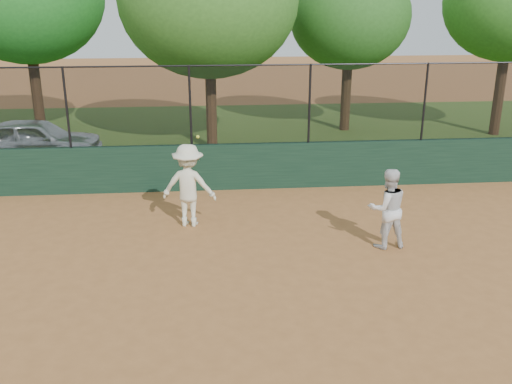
{
  "coord_description": "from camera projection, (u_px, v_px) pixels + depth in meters",
  "views": [
    {
      "loc": [
        -0.13,
        -8.16,
        4.78
      ],
      "look_at": [
        0.8,
        2.2,
        1.2
      ],
      "focal_mm": 40.0,
      "sensor_mm": 36.0,
      "label": 1
    }
  ],
  "objects": [
    {
      "name": "back_wall",
      "position": [
        212.0,
        167.0,
        14.71
      ],
      "size": [
        26.0,
        0.2,
        1.2
      ],
      "primitive_type": "cube",
      "color": "#183523",
      "rests_on": "ground"
    },
    {
      "name": "player_main",
      "position": [
        189.0,
        186.0,
        12.29
      ],
      "size": [
        1.29,
        0.9,
        2.07
      ],
      "color": "beige",
      "rests_on": "ground"
    },
    {
      "name": "player_second",
      "position": [
        387.0,
        208.0,
        11.24
      ],
      "size": [
        0.84,
        0.68,
        1.63
      ],
      "primitive_type": "imported",
      "rotation": [
        0.0,
        0.0,
        3.23
      ],
      "color": "silver",
      "rests_on": "ground"
    },
    {
      "name": "tree_3",
      "position": [
        350.0,
        17.0,
        20.2
      ],
      "size": [
        4.32,
        3.93,
        5.97
      ],
      "color": "#3E2914",
      "rests_on": "ground"
    },
    {
      "name": "tree_4",
      "position": [
        512.0,
        3.0,
        19.32
      ],
      "size": [
        4.6,
        4.19,
        6.57
      ],
      "color": "#402917",
      "rests_on": "ground"
    },
    {
      "name": "fence_assembly",
      "position": [
        209.0,
        104.0,
        14.17
      ],
      "size": [
        26.0,
        0.06,
        2.0
      ],
      "color": "black",
      "rests_on": "back_wall"
    },
    {
      "name": "parked_car",
      "position": [
        36.0,
        140.0,
        17.21
      ],
      "size": [
        3.89,
        1.58,
        1.32
      ],
      "primitive_type": "imported",
      "rotation": [
        0.0,
        0.0,
        1.58
      ],
      "color": "silver",
      "rests_on": "ground"
    },
    {
      "name": "grass_strip",
      "position": [
        210.0,
        136.0,
        20.55
      ],
      "size": [
        36.0,
        12.0,
        0.01
      ],
      "primitive_type": "cube",
      "color": "#2F4B17",
      "rests_on": "ground"
    },
    {
      "name": "ground",
      "position": [
        219.0,
        307.0,
        9.25
      ],
      "size": [
        80.0,
        80.0,
        0.0
      ],
      "primitive_type": "plane",
      "color": "#A56635",
      "rests_on": "ground"
    }
  ]
}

